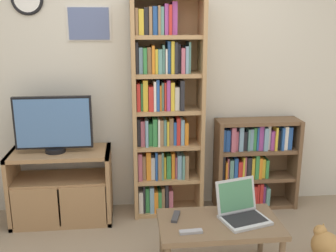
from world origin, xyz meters
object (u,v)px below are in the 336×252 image
remote_near_laptop (176,217)px  laptop (241,210)px  bookshelf_tall (163,111)px  coffee_table (219,228)px  remote_far_from_laptop (191,232)px  tv_stand (62,186)px  bookshelf_short (252,162)px  cat (326,245)px  television (53,124)px

remote_near_laptop → laptop: bearing=-170.3°
bookshelf_tall → coffee_table: 1.26m
remote_far_from_laptop → coffee_table: bearing=117.0°
tv_stand → remote_far_from_laptop: (1.04, -1.08, 0.09)m
tv_stand → remote_near_laptop: tv_stand is taller
bookshelf_short → laptop: bookshelf_short is taller
coffee_table → remote_far_from_laptop: size_ratio=5.42×
tv_stand → remote_far_from_laptop: size_ratio=5.60×
bookshelf_short → laptop: 1.11m
bookshelf_tall → cat: 1.77m
bookshelf_tall → coffee_table: bearing=-73.5°
bookshelf_short → laptop: size_ratio=2.30×
cat → bookshelf_short: bearing=82.1°
bookshelf_short → television: bearing=-176.0°
tv_stand → remote_near_laptop: size_ratio=5.48×
laptop → cat: laptop is taller
coffee_table → bookshelf_short: bearing=61.7°
television → bookshelf_tall: (0.99, 0.11, 0.07)m
television → coffee_table: bearing=-35.8°
bookshelf_short → remote_near_laptop: 1.32m
remote_near_laptop → coffee_table: bearing=179.6°
coffee_table → laptop: laptop is taller
coffee_table → remote_near_laptop: bearing=163.8°
television → bookshelf_short: (1.88, 0.13, -0.48)m
laptop → remote_far_from_laptop: 0.44m
laptop → tv_stand: bearing=131.6°
remote_near_laptop → remote_far_from_laptop: 0.24m
tv_stand → cat: 2.33m
television → cat: television is taller
laptop → remote_far_from_laptop: bearing=-172.6°
remote_far_from_laptop → cat: 1.17m
bookshelf_short → remote_near_laptop: (-0.88, -0.98, -0.03)m
tv_stand → television: bearing=-168.0°
remote_near_laptop → cat: bearing=-164.7°
laptop → cat: size_ratio=0.86×
bookshelf_short → cat: (0.30, -0.99, -0.34)m
bookshelf_tall → laptop: bearing=-64.6°
coffee_table → laptop: size_ratio=2.25×
television → bookshelf_short: size_ratio=0.75×
remote_near_laptop → cat: 1.23m
tv_stand → cat: tv_stand is taller
coffee_table → remote_far_from_laptop: remote_far_from_laptop is taller
television → coffee_table: size_ratio=0.77×
bookshelf_tall → bookshelf_short: (0.89, 0.02, -0.55)m
remote_near_laptop → remote_far_from_laptop: (0.08, -0.22, 0.00)m
remote_far_from_laptop → cat: (1.11, 0.21, -0.31)m
coffee_table → television: bearing=144.2°
coffee_table → remote_near_laptop: (-0.31, 0.09, 0.06)m
bookshelf_tall → laptop: bookshelf_tall is taller
remote_far_from_laptop → cat: size_ratio=0.36×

